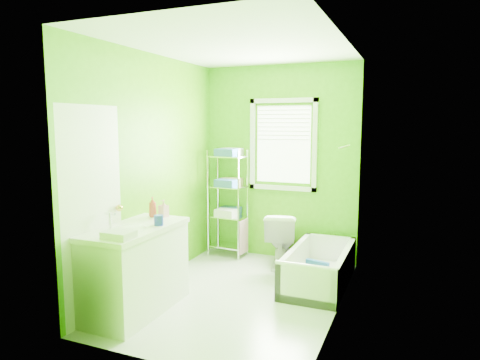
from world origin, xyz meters
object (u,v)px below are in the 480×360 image
at_px(toilet, 281,239).
at_px(vanity, 135,267).
at_px(bathtub, 318,273).
at_px(wire_shelf_unit, 229,191).

bearing_deg(toilet, vanity, 51.42).
bearing_deg(bathtub, wire_shelf_unit, 155.16).
relative_size(bathtub, wire_shelf_unit, 0.91).
distance_m(bathtub, vanity, 2.05).
height_order(vanity, wire_shelf_unit, wire_shelf_unit).
height_order(bathtub, vanity, vanity).
xyz_separation_m(toilet, wire_shelf_unit, (-0.79, 0.13, 0.56)).
xyz_separation_m(bathtub, vanity, (-1.51, -1.35, 0.31)).
height_order(toilet, vanity, vanity).
bearing_deg(bathtub, toilet, 139.30).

